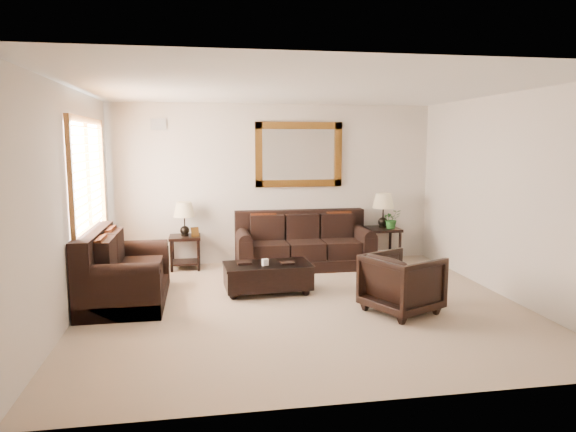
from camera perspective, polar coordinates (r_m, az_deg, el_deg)
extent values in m
cube|color=gray|center=(6.64, 1.64, -9.88)|extent=(5.50, 5.00, 0.01)
cube|color=white|center=(6.34, 1.74, 14.00)|extent=(5.50, 5.00, 0.01)
cube|color=beige|center=(8.80, -1.51, 3.57)|extent=(5.50, 0.01, 2.70)
cube|color=beige|center=(3.95, 8.81, -2.20)|extent=(5.50, 0.01, 2.70)
cube|color=beige|center=(6.41, -23.21, 1.19)|extent=(0.01, 5.00, 2.70)
cube|color=beige|center=(7.39, 23.09, 2.04)|extent=(0.01, 5.00, 2.70)
cube|color=white|center=(7.26, -21.54, 3.61)|extent=(0.01, 1.80, 1.50)
cube|color=brown|center=(7.24, -21.60, 9.86)|extent=(0.06, 1.96, 0.08)
cube|color=brown|center=(7.35, -20.95, -2.53)|extent=(0.06, 1.96, 0.08)
cube|color=brown|center=(6.34, -22.96, 2.95)|extent=(0.06, 0.08, 1.50)
cube|color=brown|center=(8.17, -19.96, 4.14)|extent=(0.06, 0.08, 1.50)
cube|color=brown|center=(7.25, -21.27, 3.62)|extent=(0.05, 0.05, 1.50)
cube|color=#4B2E0F|center=(8.81, 1.22, 6.83)|extent=(1.50, 0.06, 1.10)
cube|color=white|center=(8.83, 1.20, 6.83)|extent=(1.26, 0.01, 0.86)
cube|color=#999999|center=(8.70, -14.20, 9.87)|extent=(0.25, 0.02, 0.18)
cube|color=black|center=(8.58, 1.77, -5.07)|extent=(2.22, 0.96, 0.18)
cube|color=black|center=(8.82, 1.32, -0.79)|extent=(2.22, 0.22, 0.45)
cube|color=black|center=(8.42, -2.16, -3.75)|extent=(0.57, 0.79, 0.27)
cube|color=black|center=(8.51, 1.81, -3.61)|extent=(0.57, 0.79, 0.27)
cube|color=black|center=(8.65, 5.67, -3.46)|extent=(0.57, 0.79, 0.27)
cube|color=black|center=(8.40, -4.95, -4.14)|extent=(0.22, 0.96, 0.54)
cylinder|color=black|center=(8.35, -4.97, -2.34)|extent=(0.22, 0.94, 0.22)
cube|color=black|center=(8.79, 8.20, -3.65)|extent=(0.22, 0.96, 0.54)
cylinder|color=black|center=(8.74, 8.23, -1.93)|extent=(0.22, 0.94, 0.22)
cube|color=#5B220C|center=(8.54, -2.71, -1.12)|extent=(0.42, 0.19, 0.44)
cube|color=#5B220C|center=(8.79, 5.69, -0.89)|extent=(0.42, 0.19, 0.44)
cube|color=black|center=(7.08, -17.48, -8.29)|extent=(1.00, 1.68, 0.19)
cube|color=black|center=(7.00, -20.80, -3.46)|extent=(0.23, 1.68, 0.47)
cube|color=black|center=(6.72, -17.73, -7.09)|extent=(0.82, 0.58, 0.28)
cube|color=black|center=(7.31, -17.07, -5.85)|extent=(0.82, 0.58, 0.28)
cube|color=black|center=(6.34, -18.43, -8.53)|extent=(1.00, 0.23, 0.56)
cylinder|color=black|center=(6.27, -18.55, -6.09)|extent=(0.98, 0.23, 0.23)
cube|color=black|center=(7.73, -16.81, -5.48)|extent=(1.00, 0.23, 0.56)
cylinder|color=black|center=(7.67, -16.90, -3.46)|extent=(0.98, 0.23, 0.23)
cube|color=#5B220C|center=(6.62, -19.74, -4.10)|extent=(0.19, 0.44, 0.45)
cube|color=#5B220C|center=(7.31, -18.77, -2.92)|extent=(0.19, 0.44, 0.45)
cube|color=black|center=(8.54, -11.38, -2.33)|extent=(0.50, 0.50, 0.05)
cube|color=black|center=(8.62, -11.30, -5.04)|extent=(0.43, 0.43, 0.03)
cylinder|color=black|center=(8.39, -12.83, -4.46)|extent=(0.05, 0.05, 0.50)
cylinder|color=black|center=(8.38, -9.90, -4.40)|extent=(0.05, 0.05, 0.50)
cylinder|color=black|center=(8.81, -12.68, -3.86)|extent=(0.05, 0.05, 0.50)
cylinder|color=black|center=(8.80, -9.90, -3.80)|extent=(0.05, 0.05, 0.50)
sphere|color=black|center=(8.52, -11.40, -1.58)|extent=(0.15, 0.15, 0.15)
cylinder|color=black|center=(8.49, -11.43, -0.49)|extent=(0.02, 0.02, 0.33)
cone|color=tan|center=(8.47, -11.47, 0.73)|extent=(0.35, 0.35, 0.24)
cube|color=#4B2E0F|center=(8.43, -10.30, -1.75)|extent=(0.14, 0.09, 0.15)
cube|color=black|center=(9.05, 10.48, -1.44)|extent=(0.54, 0.54, 0.05)
cube|color=black|center=(9.13, 10.41, -4.21)|extent=(0.46, 0.46, 0.03)
cylinder|color=black|center=(8.81, 9.53, -3.63)|extent=(0.05, 0.05, 0.54)
cylinder|color=black|center=(8.97, 12.33, -3.49)|extent=(0.05, 0.05, 0.54)
cylinder|color=black|center=(9.24, 8.59, -3.05)|extent=(0.05, 0.05, 0.54)
cylinder|color=black|center=(9.40, 11.28, -2.94)|extent=(0.05, 0.05, 0.54)
sphere|color=black|center=(9.03, 10.50, -0.67)|extent=(0.17, 0.17, 0.17)
cylinder|color=black|center=(9.01, 10.53, 0.45)|extent=(0.02, 0.02, 0.35)
cone|color=tan|center=(8.98, 10.56, 1.70)|extent=(0.37, 0.37, 0.26)
sphere|color=black|center=(6.92, -6.12, -8.79)|extent=(0.11, 0.11, 0.11)
sphere|color=black|center=(7.04, 2.00, -8.44)|extent=(0.11, 0.11, 0.11)
sphere|color=black|center=(7.35, -6.34, -7.78)|extent=(0.11, 0.11, 0.11)
sphere|color=black|center=(7.46, 1.30, -7.48)|extent=(0.11, 0.11, 0.11)
cube|color=black|center=(7.12, -2.27, -6.61)|extent=(1.19, 0.68, 0.33)
cube|color=black|center=(7.09, -2.28, -5.47)|extent=(1.22, 0.70, 0.04)
cube|color=black|center=(7.09, -4.85, -5.22)|extent=(0.20, 0.14, 0.03)
cube|color=black|center=(7.07, -0.06, -5.24)|extent=(0.19, 0.13, 0.02)
cube|color=white|center=(6.98, -2.55, -5.15)|extent=(0.09, 0.08, 0.09)
imported|color=black|center=(6.42, 12.55, -7.00)|extent=(0.99, 1.01, 0.80)
imported|color=#1F541C|center=(8.98, 11.43, -0.55)|extent=(0.33, 0.36, 0.26)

